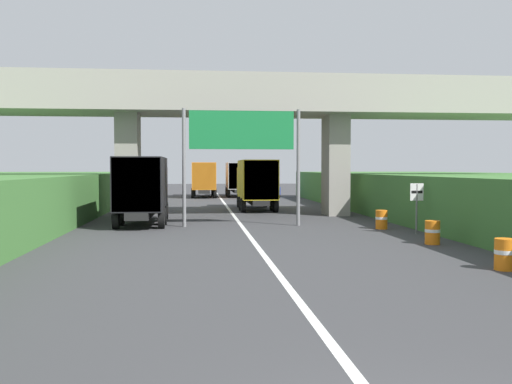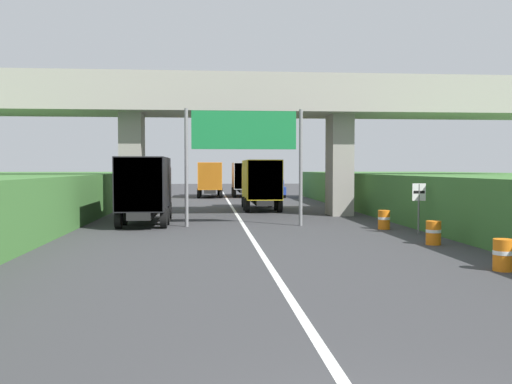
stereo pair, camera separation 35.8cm
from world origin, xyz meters
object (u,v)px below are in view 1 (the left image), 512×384
(truck_orange, at_px, (204,178))
(construction_barrel_1, at_px, (505,254))
(truck_black, at_px, (143,187))
(speed_limit_sign, at_px, (417,200))
(construction_barrel_3, at_px, (382,219))
(overhead_highway_sign, at_px, (242,139))
(truck_yellow, at_px, (256,182))
(car_blue, at_px, (269,189))
(truck_silver, at_px, (238,178))
(construction_barrel_2, at_px, (432,232))

(truck_orange, relative_size, construction_barrel_1, 8.11)
(truck_orange, distance_m, construction_barrel_1, 42.60)
(truck_orange, bearing_deg, truck_black, -97.11)
(speed_limit_sign, height_order, construction_barrel_3, speed_limit_sign)
(construction_barrel_1, bearing_deg, construction_barrel_3, 89.82)
(truck_black, relative_size, construction_barrel_1, 8.11)
(overhead_highway_sign, height_order, truck_yellow, overhead_highway_sign)
(overhead_highway_sign, height_order, car_blue, overhead_highway_sign)
(truck_yellow, bearing_deg, truck_silver, 89.87)
(truck_black, distance_m, construction_barrel_3, 12.14)
(construction_barrel_2, relative_size, construction_barrel_3, 1.00)
(truck_orange, bearing_deg, speed_limit_sign, -74.75)
(truck_black, height_order, construction_barrel_3, truck_black)
(truck_yellow, relative_size, construction_barrel_1, 8.11)
(car_blue, bearing_deg, construction_barrel_2, -86.96)
(truck_yellow, bearing_deg, car_blue, 79.81)
(truck_yellow, height_order, construction_barrel_2, truck_yellow)
(speed_limit_sign, height_order, truck_black, truck_black)
(construction_barrel_3, bearing_deg, truck_silver, 98.35)
(truck_yellow, xyz_separation_m, construction_barrel_2, (4.86, -18.45, -1.47))
(truck_black, relative_size, truck_yellow, 1.00)
(construction_barrel_3, bearing_deg, truck_black, 162.76)
(overhead_highway_sign, bearing_deg, truck_silver, 86.36)
(speed_limit_sign, distance_m, truck_yellow, 16.09)
(truck_yellow, bearing_deg, overhead_highway_sign, -99.50)
(car_blue, xyz_separation_m, construction_barrel_2, (1.86, -35.10, -0.40))
(overhead_highway_sign, distance_m, construction_barrel_2, 10.75)
(truck_orange, relative_size, construction_barrel_2, 8.11)
(speed_limit_sign, bearing_deg, overhead_highway_sign, 151.06)
(construction_barrel_1, distance_m, construction_barrel_2, 5.48)
(construction_barrel_1, xyz_separation_m, construction_barrel_2, (0.21, 5.47, 0.00))
(overhead_highway_sign, distance_m, truck_silver, 29.76)
(construction_barrel_1, bearing_deg, truck_silver, 96.18)
(speed_limit_sign, bearing_deg, car_blue, 94.62)
(truck_silver, height_order, truck_yellow, same)
(truck_black, distance_m, car_blue, 27.87)
(speed_limit_sign, height_order, construction_barrel_1, speed_limit_sign)
(truck_yellow, height_order, car_blue, truck_yellow)
(truck_orange, bearing_deg, truck_yellow, -79.15)
(truck_black, relative_size, car_blue, 1.78)
(truck_black, bearing_deg, truck_silver, 76.21)
(construction_barrel_1, bearing_deg, car_blue, 92.33)
(construction_barrel_3, bearing_deg, speed_limit_sign, -67.39)
(car_blue, bearing_deg, truck_yellow, -100.19)
(truck_silver, xyz_separation_m, construction_barrel_3, (4.63, -31.57, -1.47))
(car_blue, height_order, construction_barrel_2, car_blue)
(overhead_highway_sign, xyz_separation_m, construction_barrel_1, (6.48, -12.92, -3.90))
(car_blue, relative_size, construction_barrel_2, 4.56)
(truck_yellow, height_order, construction_barrel_1, truck_yellow)
(truck_silver, distance_m, truck_orange, 3.54)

